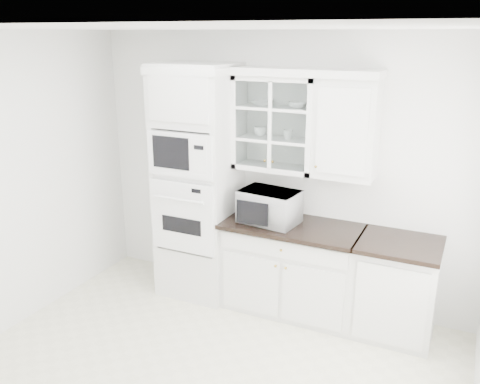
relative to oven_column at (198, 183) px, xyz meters
The scene contains 12 objects.
room_shell 1.37m from the oven_column, 52.79° to the right, with size 4.00×3.50×2.70m.
oven_column is the anchor object (origin of this frame).
base_cabinet_run 1.27m from the oven_column, ahead, with size 1.32×0.67×0.92m.
extra_base_cabinet 2.16m from the oven_column, ahead, with size 0.72×0.67×0.92m.
upper_cabinet_glass 1.03m from the oven_column, 12.10° to the left, with size 0.80×0.33×0.90m.
upper_cabinet_solid 1.60m from the oven_column, ahead, with size 0.55×0.33×0.90m, color silver.
crown_molding 1.33m from the oven_column, 11.90° to the left, with size 2.14×0.38×0.07m, color white.
countertop_microwave 0.81m from the oven_column, ahead, with size 0.55×0.45×0.32m, color white.
bowl_a 1.06m from the oven_column, 15.09° to the left, with size 0.21×0.21×0.05m, color white.
bowl_b 1.30m from the oven_column, 10.03° to the left, with size 0.17×0.17×0.05m, color white.
cup_a 0.84m from the oven_column, 16.60° to the left, with size 0.12×0.12×0.09m, color white.
cup_b 1.07m from the oven_column, 10.16° to the left, with size 0.10×0.10×0.09m, color white.
Camera 1 is at (1.77, -2.89, 2.67)m, focal length 38.00 mm.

